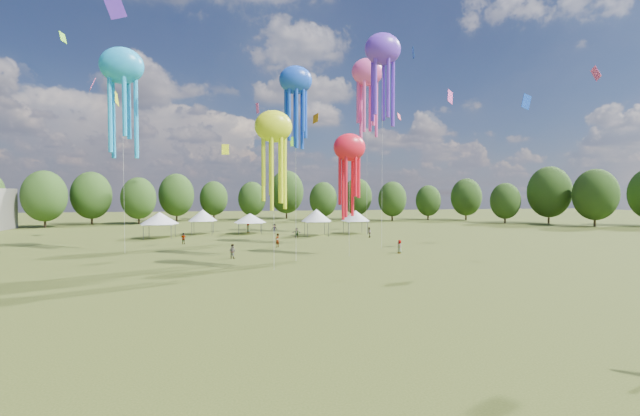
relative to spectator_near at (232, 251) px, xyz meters
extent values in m
plane|color=#384416|center=(8.44, -30.04, -0.79)|extent=(300.00, 300.00, 0.00)
imported|color=gray|center=(0.00, 0.00, 0.00)|extent=(0.97, 0.92, 1.58)
imported|color=gray|center=(2.18, 29.68, 0.08)|extent=(0.86, 1.00, 1.74)
imported|color=gray|center=(21.03, 17.55, 0.03)|extent=(0.74, 0.89, 1.64)
imported|color=gray|center=(6.64, 26.70, 0.06)|extent=(1.13, 0.69, 1.70)
imported|color=gray|center=(-7.00, 14.23, -0.02)|extent=(0.97, 0.79, 1.54)
imported|color=gray|center=(9.57, 19.14, 0.02)|extent=(1.55, 0.71, 1.61)
imported|color=gray|center=(5.62, 8.52, 0.12)|extent=(0.75, 0.79, 1.81)
imported|color=gray|center=(19.41, 0.40, -0.01)|extent=(0.51, 0.78, 1.57)
cylinder|color=#47474C|center=(-13.71, 20.80, 0.30)|extent=(0.08, 0.08, 2.17)
cylinder|color=#47474C|center=(-13.71, 24.83, 0.30)|extent=(0.08, 0.08, 2.17)
cylinder|color=#47474C|center=(-9.67, 20.80, 0.30)|extent=(0.08, 0.08, 2.17)
cylinder|color=#47474C|center=(-9.67, 24.83, 0.30)|extent=(0.08, 0.08, 2.17)
cube|color=silver|center=(-11.69, 22.81, 1.43)|extent=(4.43, 4.43, 0.10)
cone|color=silver|center=(-11.69, 22.81, 2.42)|extent=(5.76, 5.76, 1.86)
cylinder|color=#47474C|center=(-7.23, 26.25, 0.33)|extent=(0.08, 0.08, 2.25)
cylinder|color=#47474C|center=(-7.23, 29.55, 0.33)|extent=(0.08, 0.08, 2.25)
cylinder|color=#47474C|center=(-3.93, 26.25, 0.33)|extent=(0.08, 0.08, 2.25)
cylinder|color=#47474C|center=(-3.93, 29.55, 0.33)|extent=(0.08, 0.08, 2.25)
cube|color=silver|center=(-5.58, 27.90, 1.51)|extent=(3.70, 3.70, 0.10)
cone|color=silver|center=(-5.58, 27.90, 2.52)|extent=(4.81, 4.81, 1.93)
cylinder|color=#47474C|center=(0.51, 25.59, 0.15)|extent=(0.08, 0.08, 1.87)
cylinder|color=#47474C|center=(0.51, 29.47, 0.15)|extent=(0.08, 0.08, 1.87)
cylinder|color=#47474C|center=(4.39, 25.59, 0.15)|extent=(0.08, 0.08, 1.87)
cylinder|color=#47474C|center=(4.39, 29.47, 0.15)|extent=(0.08, 0.08, 1.87)
cube|color=silver|center=(2.45, 27.53, 1.13)|extent=(4.28, 4.28, 0.10)
cone|color=silver|center=(2.45, 27.53, 1.98)|extent=(5.56, 5.56, 1.60)
cylinder|color=#47474C|center=(11.47, 19.89, 0.39)|extent=(0.08, 0.08, 2.35)
cylinder|color=#47474C|center=(11.47, 23.33, 0.39)|extent=(0.08, 0.08, 2.35)
cylinder|color=#47474C|center=(14.92, 19.89, 0.39)|extent=(0.08, 0.08, 2.35)
cylinder|color=#47474C|center=(14.92, 23.33, 0.39)|extent=(0.08, 0.08, 2.35)
cube|color=silver|center=(13.20, 21.61, 1.61)|extent=(3.84, 3.84, 0.10)
cone|color=silver|center=(13.20, 21.61, 2.67)|extent=(5.00, 5.00, 2.01)
cylinder|color=#47474C|center=(18.89, 22.40, 0.29)|extent=(0.08, 0.08, 2.16)
cylinder|color=#47474C|center=(18.89, 25.82, 0.29)|extent=(0.08, 0.08, 2.16)
cylinder|color=#47474C|center=(22.31, 22.40, 0.29)|extent=(0.08, 0.08, 2.16)
cylinder|color=#47474C|center=(22.31, 25.82, 0.29)|extent=(0.08, 0.08, 2.16)
cube|color=silver|center=(20.60, 24.11, 1.42)|extent=(3.82, 3.82, 0.10)
cone|color=silver|center=(20.60, 24.11, 2.39)|extent=(4.96, 4.96, 1.85)
ellipsoid|color=blue|center=(6.61, -2.85, 18.04)|extent=(3.43, 2.40, 2.92)
cylinder|color=beige|center=(6.61, -2.85, 8.63)|extent=(0.03, 0.03, 18.83)
ellipsoid|color=#6D32DF|center=(18.71, 4.80, 24.56)|extent=(4.69, 3.28, 3.98)
cylinder|color=beige|center=(18.71, 4.80, 11.89)|extent=(0.03, 0.03, 25.35)
ellipsoid|color=#FB162B|center=(12.87, -0.98, 11.43)|extent=(3.62, 2.53, 3.08)
cylinder|color=beige|center=(12.87, -0.98, 5.32)|extent=(0.03, 0.03, 12.22)
ellipsoid|color=#1CA9F2|center=(-12.64, 6.56, 21.24)|extent=(4.97, 3.48, 4.23)
cylinder|color=beige|center=(-12.64, 6.56, 10.22)|extent=(0.03, 0.03, 22.03)
ellipsoid|color=#ECFF1A|center=(3.93, -7.73, 12.42)|extent=(3.44, 2.41, 2.93)
cylinder|color=beige|center=(3.93, -7.73, 5.82)|extent=(0.03, 0.03, 13.21)
ellipsoid|color=#FF4BA4|center=(21.93, 21.67, 26.64)|extent=(5.37, 3.76, 4.57)
cylinder|color=beige|center=(21.93, 21.67, 12.92)|extent=(0.03, 0.03, 27.43)
cube|color=#FF4BA4|center=(3.93, 30.01, 21.60)|extent=(0.62, 1.48, 1.87)
cube|color=#6D32DF|center=(27.64, 36.51, 32.82)|extent=(0.68, 0.39, 0.80)
cube|color=orange|center=(12.10, 16.07, 17.59)|extent=(0.84, 1.42, 1.64)
cube|color=#FF4BA4|center=(43.48, -2.13, 20.89)|extent=(0.73, 1.68, 1.79)
cube|color=#6D32DF|center=(-10.60, -3.12, 23.91)|extent=(1.96, 0.76, 2.28)
cube|color=#ECFF1A|center=(-2.18, 41.38, 15.26)|extent=(1.47, 1.12, 2.19)
cube|color=#72E125|center=(-17.80, 3.75, 23.12)|extent=(0.59, 1.05, 1.18)
cube|color=blue|center=(28.05, 16.99, 28.66)|extent=(0.53, 1.41, 1.76)
cube|color=#FF4BA4|center=(36.68, 21.03, 23.02)|extent=(1.75, 1.52, 2.63)
cube|color=#FB162B|center=(31.32, 31.13, 21.29)|extent=(0.83, 1.23, 1.52)
cube|color=#ECFF1A|center=(-17.10, 20.42, 20.39)|extent=(0.49, 2.06, 2.39)
cube|color=#72E125|center=(8.59, 15.38, 13.97)|extent=(1.02, 0.76, 1.49)
cube|color=blue|center=(33.64, -2.66, 16.96)|extent=(1.58, 0.36, 1.89)
cube|color=#FF4BA4|center=(-14.04, 1.00, 17.59)|extent=(0.82, 1.24, 1.29)
cylinder|color=#38281C|center=(-38.73, 48.15, 0.89)|extent=(0.44, 0.44, 3.36)
ellipsoid|color=#254115|center=(-38.73, 48.15, 5.72)|extent=(8.40, 8.40, 10.51)
cylinder|color=#38281C|center=(-32.24, 55.46, 0.92)|extent=(0.44, 0.44, 3.41)
ellipsoid|color=#254115|center=(-32.24, 55.46, 5.82)|extent=(8.53, 8.53, 10.66)
cylinder|color=#38281C|center=(-22.16, 54.99, 0.74)|extent=(0.44, 0.44, 3.07)
ellipsoid|color=#254115|center=(-22.16, 54.99, 5.15)|extent=(7.66, 7.66, 9.58)
cylinder|color=#38281C|center=(-15.07, 63.30, 0.93)|extent=(0.44, 0.44, 3.43)
ellipsoid|color=#254115|center=(-15.07, 63.30, 5.86)|extent=(8.58, 8.58, 10.73)
cylinder|color=#38281C|center=(-6.32, 68.92, 0.68)|extent=(0.44, 0.44, 2.95)
ellipsoid|color=#254115|center=(-6.32, 68.92, 4.92)|extent=(7.37, 7.37, 9.21)
cylinder|color=#38281C|center=(3.75, 65.02, 0.66)|extent=(0.44, 0.44, 2.89)
ellipsoid|color=#254115|center=(3.75, 65.02, 4.82)|extent=(7.23, 7.23, 9.04)
cylinder|color=#38281C|center=(13.35, 69.45, 1.13)|extent=(0.44, 0.44, 3.84)
ellipsoid|color=#254115|center=(13.35, 69.45, 6.65)|extent=(9.60, 9.60, 11.99)
cylinder|color=#38281C|center=(21.63, 58.40, 0.63)|extent=(0.44, 0.44, 2.84)
ellipsoid|color=#254115|center=(21.63, 58.40, 4.72)|extent=(7.11, 7.11, 8.89)
cylinder|color=#38281C|center=(31.37, 61.00, 0.79)|extent=(0.44, 0.44, 3.16)
ellipsoid|color=#254115|center=(31.37, 61.00, 5.34)|extent=(7.91, 7.91, 9.88)
cylinder|color=#38281C|center=(39.13, 55.25, 0.65)|extent=(0.44, 0.44, 2.88)
ellipsoid|color=#254115|center=(39.13, 55.25, 4.80)|extent=(7.21, 7.21, 9.01)
cylinder|color=#38281C|center=(49.96, 57.21, 0.52)|extent=(0.44, 0.44, 2.63)
ellipsoid|color=#254115|center=(49.96, 57.21, 4.30)|extent=(6.57, 6.57, 8.22)
cylinder|color=#38281C|center=(58.96, 53.69, 0.77)|extent=(0.44, 0.44, 3.13)
ellipsoid|color=#254115|center=(58.96, 53.69, 5.27)|extent=(7.81, 7.81, 9.77)
cylinder|color=#38281C|center=(62.08, 41.78, 0.57)|extent=(0.44, 0.44, 2.72)
ellipsoid|color=#254115|center=(62.08, 41.78, 4.48)|extent=(6.80, 6.80, 8.50)
cylinder|color=#38281C|center=(71.40, 38.88, 1.11)|extent=(0.44, 0.44, 3.81)
ellipsoid|color=#254115|center=(71.40, 38.88, 6.59)|extent=(9.52, 9.52, 11.90)
cylinder|color=#38281C|center=(75.01, 29.76, 0.97)|extent=(0.44, 0.44, 3.51)
ellipsoid|color=#254115|center=(75.01, 29.76, 6.01)|extent=(8.78, 8.78, 10.97)
camera|label=1|loc=(1.01, -45.88, 6.36)|focal=23.27mm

